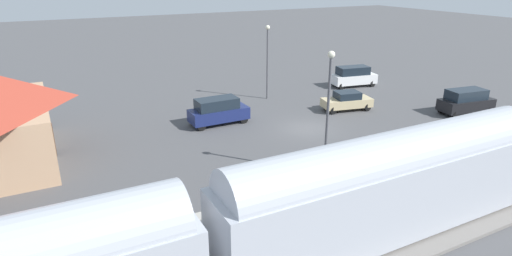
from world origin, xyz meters
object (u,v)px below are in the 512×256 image
object	(u,v)px
suv_white	(353,76)
light_pole_lot_center	(267,53)
suv_black	(466,101)
pedestrian_waiting_far	(480,139)
light_pole_near_platform	(329,99)
suv_navy	(218,111)
pedestrian_on_platform	(291,186)
sedan_tan	(347,101)

from	to	relation	value
suv_white	light_pole_lot_center	size ratio (longest dim) A/B	0.72
suv_black	pedestrian_waiting_far	bearing A→B (deg)	132.32
suv_white	light_pole_near_platform	distance (m)	22.84
pedestrian_waiting_far	light_pole_lot_center	xyz separation A→B (m)	(19.07, 6.01, 3.30)
suv_white	suv_navy	world-z (taller)	same
pedestrian_waiting_far	light_pole_near_platform	bearing A→B (deg)	75.93
suv_white	light_pole_near_platform	size ratio (longest dim) A/B	0.67
pedestrian_on_platform	sedan_tan	world-z (taller)	pedestrian_on_platform
pedestrian_waiting_far	light_pole_near_platform	xyz separation A→B (m)	(2.74, 10.93, 3.58)
suv_black	light_pole_lot_center	bearing A→B (deg)	47.28
suv_black	light_pole_near_platform	bearing A→B (deg)	102.25
light_pole_near_platform	light_pole_lot_center	world-z (taller)	light_pole_near_platform
pedestrian_waiting_far	suv_black	bearing A→B (deg)	-47.68
pedestrian_waiting_far	suv_black	world-z (taller)	suv_black
suv_black	light_pole_lot_center	xyz separation A→B (m)	(12.35, 13.38, 3.43)
suv_navy	light_pole_near_platform	size ratio (longest dim) A/B	0.64
pedestrian_on_platform	suv_black	bearing A→B (deg)	-73.88
suv_white	suv_black	distance (m)	12.47
suv_black	light_pole_near_platform	size ratio (longest dim) A/B	0.66
pedestrian_on_platform	pedestrian_waiting_far	distance (m)	15.02
sedan_tan	light_pole_lot_center	xyz separation A→B (m)	(6.66, 4.64, 3.70)
light_pole_near_platform	pedestrian_on_platform	bearing A→B (deg)	121.46
suv_black	light_pole_near_platform	distance (m)	19.09
pedestrian_waiting_far	sedan_tan	bearing A→B (deg)	6.30
suv_white	light_pole_near_platform	xyz separation A→B (m)	(-16.17, 15.70, 3.71)
pedestrian_on_platform	suv_navy	distance (m)	14.21
pedestrian_on_platform	suv_white	xyz separation A→B (m)	(18.67, -19.78, -0.13)
pedestrian_waiting_far	suv_white	size ratio (longest dim) A/B	0.33
pedestrian_waiting_far	suv_black	xyz separation A→B (m)	(6.71, -7.37, -0.13)
pedestrian_on_platform	suv_navy	bearing A→B (deg)	-7.09
sedan_tan	light_pole_near_platform	bearing A→B (deg)	135.32
light_pole_near_platform	light_pole_lot_center	distance (m)	17.05
pedestrian_on_platform	pedestrian_waiting_far	bearing A→B (deg)	-90.91
suv_white	suv_black	bearing A→B (deg)	-167.97
sedan_tan	light_pole_near_platform	distance (m)	14.17
suv_navy	pedestrian_on_platform	bearing A→B (deg)	172.91
pedestrian_on_platform	sedan_tan	size ratio (longest dim) A/B	0.36
suv_black	sedan_tan	bearing A→B (deg)	56.90
pedestrian_on_platform	suv_black	xyz separation A→B (m)	(6.47, -22.38, -0.13)
pedestrian_waiting_far	suv_navy	distance (m)	19.53
light_pole_near_platform	suv_navy	bearing A→B (deg)	11.36
sedan_tan	suv_black	size ratio (longest dim) A/B	0.93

